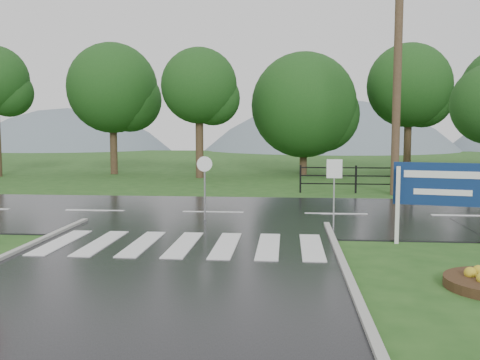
# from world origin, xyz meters

# --- Properties ---
(ground) EXTENTS (120.00, 120.00, 0.00)m
(ground) POSITION_xyz_m (0.00, 0.00, 0.00)
(ground) COLOR #234C19
(ground) RESTS_ON ground
(main_road) EXTENTS (90.00, 8.00, 0.04)m
(main_road) POSITION_xyz_m (0.00, 10.00, 0.00)
(main_road) COLOR black
(main_road) RESTS_ON ground
(crosswalk) EXTENTS (6.50, 2.80, 0.02)m
(crosswalk) POSITION_xyz_m (0.00, 5.00, 0.06)
(crosswalk) COLOR silver
(crosswalk) RESTS_ON ground
(fence_west) EXTENTS (9.58, 0.08, 1.20)m
(fence_west) POSITION_xyz_m (7.75, 16.00, 0.72)
(fence_west) COLOR black
(fence_west) RESTS_ON ground
(hills) EXTENTS (102.00, 48.00, 48.00)m
(hills) POSITION_xyz_m (3.49, 65.00, -15.54)
(hills) COLOR slate
(hills) RESTS_ON ground
(treeline) EXTENTS (83.20, 5.20, 10.00)m
(treeline) POSITION_xyz_m (1.00, 24.00, 0.00)
(treeline) COLOR #133B12
(treeline) RESTS_ON ground
(estate_billboard) EXTENTS (2.21, 0.57, 1.97)m
(estate_billboard) POSITION_xyz_m (6.11, 5.82, 1.36)
(estate_billboard) COLOR silver
(estate_billboard) RESTS_ON ground
(reg_sign_small) EXTENTS (0.43, 0.05, 1.93)m
(reg_sign_small) POSITION_xyz_m (3.72, 7.72, 1.39)
(reg_sign_small) COLOR #939399
(reg_sign_small) RESTS_ON ground
(reg_sign_round) EXTENTS (0.45, 0.11, 1.96)m
(reg_sign_round) POSITION_xyz_m (-0.03, 8.46, 1.27)
(reg_sign_round) COLOR #939399
(reg_sign_round) RESTS_ON ground
(utility_pole_east) EXTENTS (1.79, 0.34, 10.08)m
(utility_pole_east) POSITION_xyz_m (6.90, 15.50, 5.12)
(utility_pole_east) COLOR #473523
(utility_pole_east) RESTS_ON ground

